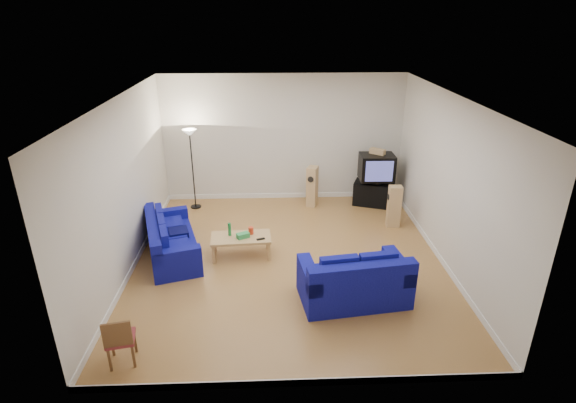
{
  "coord_description": "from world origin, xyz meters",
  "views": [
    {
      "loc": [
        -0.34,
        -7.73,
        4.59
      ],
      "look_at": [
        0.0,
        0.4,
        1.1
      ],
      "focal_mm": 28.0,
      "sensor_mm": 36.0,
      "label": 1
    }
  ],
  "objects_px": {
    "sofa_three_seat": "(169,242)",
    "coffee_table": "(241,239)",
    "tv_stand": "(374,193)",
    "sofa_loveseat": "(355,284)",
    "television": "(377,167)"
  },
  "relations": [
    {
      "from": "tv_stand",
      "to": "coffee_table",
      "type": "bearing_deg",
      "value": -122.23
    },
    {
      "from": "sofa_three_seat",
      "to": "tv_stand",
      "type": "height_order",
      "value": "sofa_three_seat"
    },
    {
      "from": "television",
      "to": "sofa_three_seat",
      "type": "bearing_deg",
      "value": -152.17
    },
    {
      "from": "coffee_table",
      "to": "television",
      "type": "bearing_deg",
      "value": 36.86
    },
    {
      "from": "sofa_three_seat",
      "to": "television",
      "type": "height_order",
      "value": "television"
    },
    {
      "from": "sofa_three_seat",
      "to": "television",
      "type": "bearing_deg",
      "value": 99.82
    },
    {
      "from": "sofa_loveseat",
      "to": "coffee_table",
      "type": "relative_size",
      "value": 1.57
    },
    {
      "from": "sofa_three_seat",
      "to": "sofa_loveseat",
      "type": "height_order",
      "value": "sofa_loveseat"
    },
    {
      "from": "sofa_loveseat",
      "to": "tv_stand",
      "type": "distance_m",
      "value": 4.26
    },
    {
      "from": "sofa_three_seat",
      "to": "tv_stand",
      "type": "relative_size",
      "value": 2.29
    },
    {
      "from": "coffee_table",
      "to": "tv_stand",
      "type": "relative_size",
      "value": 1.25
    },
    {
      "from": "sofa_three_seat",
      "to": "coffee_table",
      "type": "height_order",
      "value": "sofa_three_seat"
    },
    {
      "from": "coffee_table",
      "to": "tv_stand",
      "type": "height_order",
      "value": "tv_stand"
    },
    {
      "from": "sofa_three_seat",
      "to": "coffee_table",
      "type": "distance_m",
      "value": 1.44
    },
    {
      "from": "tv_stand",
      "to": "television",
      "type": "relative_size",
      "value": 1.16
    }
  ]
}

